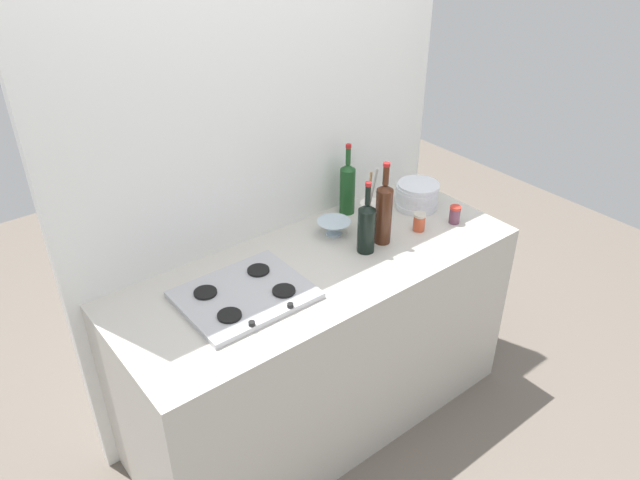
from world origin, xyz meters
name	(u,v)px	position (x,y,z in m)	size (l,w,h in m)	color
ground_plane	(320,413)	(0.00, 0.00, 0.00)	(6.00, 6.00, 0.00)	#6B6056
counter_block	(320,345)	(0.00, 0.00, 0.45)	(1.80, 0.70, 0.90)	beige
backsplash_panel	(267,178)	(0.00, 0.38, 1.16)	(1.90, 0.06, 2.32)	white
stovetop_hob	(245,295)	(-0.37, 0.00, 0.91)	(0.49, 0.40, 0.04)	#B2B2B7
plate_stack	(417,195)	(0.69, 0.10, 0.96)	(0.21, 0.21, 0.13)	white
wine_bottle_leftmost	(384,212)	(0.33, -0.03, 1.05)	(0.07, 0.07, 0.38)	#472314
wine_bottle_mid_left	(366,227)	(0.22, -0.04, 1.02)	(0.08, 0.08, 0.33)	black
wine_bottle_mid_right	(347,187)	(0.38, 0.28, 1.03)	(0.07, 0.07, 0.35)	#19471E
mixing_bowl	(334,227)	(0.20, 0.15, 0.94)	(0.15, 0.15, 0.07)	silver
utensil_crock	(371,215)	(0.36, 0.09, 0.97)	(0.10, 0.10, 0.33)	silver
condiment_jar_front	(455,215)	(0.71, -0.12, 0.94)	(0.05, 0.05, 0.09)	#66384C
condiment_jar_rear	(419,222)	(0.53, -0.06, 0.94)	(0.06, 0.06, 0.09)	#C64C2D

